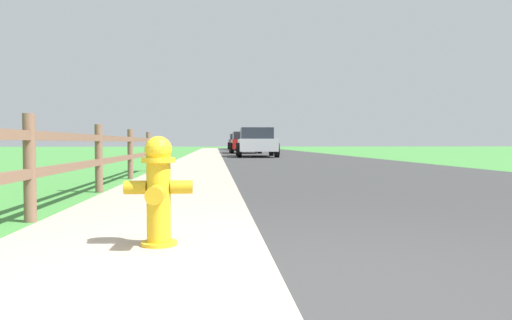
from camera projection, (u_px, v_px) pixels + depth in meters
name	position (u px, v px, depth m)	size (l,w,h in m)	color
ground_plane	(221.00, 155.00, 27.21)	(120.00, 120.00, 0.00)	#41883B
road_asphalt	(277.00, 154.00, 29.50)	(7.00, 66.00, 0.01)	#363636
curb_concrete	(172.00, 155.00, 28.94)	(6.00, 66.00, 0.01)	tan
grass_verge	(147.00, 155.00, 28.81)	(5.00, 66.00, 0.00)	#41883B
fire_hydrant	(158.00, 189.00, 3.35)	(0.48, 0.40, 0.78)	yellow
rail_fence	(99.00, 153.00, 6.89)	(0.11, 10.45, 1.00)	brown
parked_suv_silver	(256.00, 142.00, 24.68)	(2.16, 4.79, 1.50)	#B7BABF
parked_car_red	(245.00, 142.00, 32.94)	(2.08, 4.38, 1.48)	maroon
parked_car_white	(246.00, 142.00, 43.61)	(2.20, 4.26, 1.48)	white
parked_car_black	(237.00, 142.00, 52.16)	(2.07, 4.68, 1.69)	black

